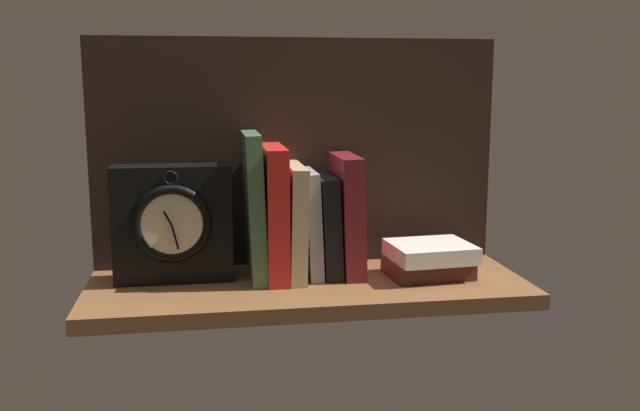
% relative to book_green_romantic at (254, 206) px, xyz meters
% --- Properties ---
extents(ground_plane, '(0.73, 0.27, 0.03)m').
position_rel_book_green_romantic_xyz_m(ground_plane, '(0.09, -0.04, -0.14)').
color(ground_plane, brown).
extents(back_panel, '(0.73, 0.01, 0.41)m').
position_rel_book_green_romantic_xyz_m(back_panel, '(0.09, 0.09, 0.08)').
color(back_panel, black).
rests_on(back_panel, ground_plane).
extents(book_green_romantic, '(0.03, 0.15, 0.25)m').
position_rel_book_green_romantic_xyz_m(book_green_romantic, '(0.00, 0.00, 0.00)').
color(book_green_romantic, '#476B44').
rests_on(book_green_romantic, ground_plane).
extents(book_red_requiem, '(0.04, 0.16, 0.22)m').
position_rel_book_green_romantic_xyz_m(book_red_requiem, '(0.03, 0.00, -0.01)').
color(book_red_requiem, red).
rests_on(book_red_requiem, ground_plane).
extents(book_tan_shortstories, '(0.03, 0.16, 0.19)m').
position_rel_book_green_romantic_xyz_m(book_tan_shortstories, '(0.07, 0.00, -0.03)').
color(book_tan_shortstories, tan).
rests_on(book_tan_shortstories, ground_plane).
extents(book_gray_chess, '(0.03, 0.12, 0.18)m').
position_rel_book_green_romantic_xyz_m(book_gray_chess, '(0.10, 0.00, -0.03)').
color(book_gray_chess, gray).
rests_on(book_gray_chess, ground_plane).
extents(book_black_skeptic, '(0.04, 0.12, 0.17)m').
position_rel_book_green_romantic_xyz_m(book_black_skeptic, '(0.13, 0.00, -0.04)').
color(book_black_skeptic, black).
rests_on(book_black_skeptic, ground_plane).
extents(book_maroon_dawkins, '(0.04, 0.14, 0.21)m').
position_rel_book_green_romantic_xyz_m(book_maroon_dawkins, '(0.16, 0.00, -0.02)').
color(book_maroon_dawkins, maroon).
rests_on(book_maroon_dawkins, ground_plane).
extents(framed_clock, '(0.20, 0.08, 0.20)m').
position_rel_book_green_romantic_xyz_m(framed_clock, '(-0.14, -0.00, -0.03)').
color(framed_clock, black).
rests_on(framed_clock, ground_plane).
extents(book_stack_side, '(0.15, 0.13, 0.06)m').
position_rel_book_green_romantic_xyz_m(book_stack_side, '(0.30, -0.05, -0.09)').
color(book_stack_side, '#471E19').
rests_on(book_stack_side, ground_plane).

